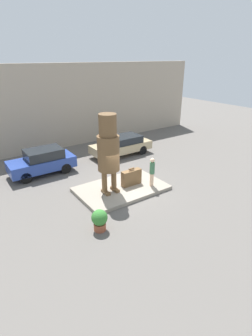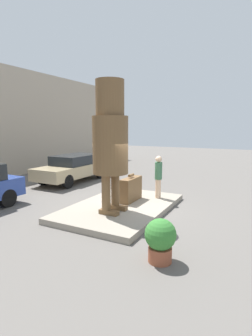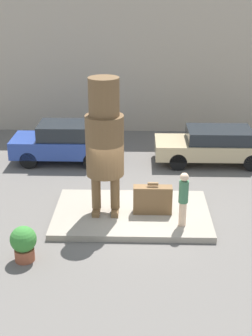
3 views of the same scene
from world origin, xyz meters
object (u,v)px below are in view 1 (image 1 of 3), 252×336
object	(u,v)px
tourist	(152,171)
parked_car_blue	(42,161)
giant_suitcase	(131,177)
parked_car_tan	(122,145)
statue_figure	(108,148)
planter_pot	(100,219)

from	to	relation	value
tourist	parked_car_blue	size ratio (longest dim) A/B	0.41
giant_suitcase	parked_car_tan	world-z (taller)	parked_car_tan
statue_figure	parked_car_tan	xyz separation A→B (m)	(4.11, 4.87, -1.91)
statue_figure	giant_suitcase	bearing A→B (deg)	-0.74
giant_suitcase	planter_pot	world-z (taller)	giant_suitcase
giant_suitcase	planter_pot	size ratio (longest dim) A/B	1.21
giant_suitcase	tourist	distance (m)	1.26
statue_figure	planter_pot	distance (m)	3.89
parked_car_tan	giant_suitcase	bearing A→B (deg)	61.67
giant_suitcase	parked_car_blue	bearing A→B (deg)	125.87
statue_figure	parked_car_blue	world-z (taller)	statue_figure
tourist	parked_car_tan	xyz separation A→B (m)	(1.76, 5.66, -0.33)
giant_suitcase	parked_car_tan	bearing A→B (deg)	61.67
giant_suitcase	statue_figure	bearing A→B (deg)	179.26
statue_figure	parked_car_tan	distance (m)	6.66
giant_suitcase	parked_car_blue	size ratio (longest dim) A/B	0.30
statue_figure	giant_suitcase	distance (m)	2.53
parked_car_tan	tourist	bearing A→B (deg)	72.75
parked_car_blue	planter_pot	bearing A→B (deg)	90.14
parked_car_blue	parked_car_tan	xyz separation A→B (m)	(6.17, 0.01, -0.07)
giant_suitcase	planter_pot	bearing A→B (deg)	-144.69
parked_car_blue	statue_figure	bearing A→B (deg)	112.88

